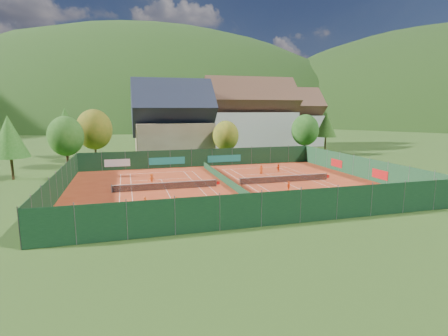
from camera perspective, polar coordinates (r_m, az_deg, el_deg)
ground at (r=45.29m, az=0.69°, el=-2.93°), size 600.00×600.00×0.00m
clay_pad at (r=45.29m, az=0.69°, el=-2.90°), size 40.00×32.00×0.01m
court_markings_left at (r=43.75m, az=-9.43°, el=-3.47°), size 11.03×23.83×0.00m
court_markings_right at (r=48.12m, az=9.87°, el=-2.28°), size 11.03×23.83×0.00m
tennis_net_left at (r=43.66m, az=-9.24°, el=-2.83°), size 13.30×0.10×1.02m
tennis_net_right at (r=48.09m, az=10.05°, el=-1.69°), size 13.30×0.10×1.02m
court_divider at (r=45.18m, az=0.69°, el=-2.29°), size 0.03×28.80×1.00m
fence_north at (r=60.20m, az=-4.05°, el=1.64°), size 40.00×0.10×3.00m
fence_south at (r=30.39m, az=9.34°, el=-6.44°), size 40.00×0.04×3.00m
fence_west at (r=43.84m, az=-25.27°, el=-2.27°), size 0.04×32.00×3.00m
fence_east at (r=54.13m, az=21.42°, el=0.10°), size 0.09×32.00×3.00m
chalet at (r=73.08m, az=-8.33°, el=7.04°), size 16.20×12.00×16.00m
hotel_block_a at (r=83.45m, az=4.26°, el=7.96°), size 21.60×11.00×17.25m
hotel_block_b at (r=96.34m, az=10.52°, el=7.60°), size 17.28×10.00×15.50m
tree_west_front at (r=63.25m, az=-24.43°, el=4.77°), size 5.72×5.72×8.69m
tree_west_mid at (r=68.70m, az=-20.43°, el=5.91°), size 6.44×6.44×9.78m
tree_west_back at (r=77.29m, az=-24.46°, el=6.51°), size 5.60×5.60×10.00m
tree_center at (r=67.19m, az=0.28°, el=5.29°), size 5.01×5.01×7.60m
tree_east_front at (r=75.91m, az=13.10°, el=6.06°), size 5.72×5.72×8.69m
tree_east_mid at (r=87.83m, az=16.35°, el=6.82°), size 5.04×5.04×9.00m
tree_west_side at (r=56.66m, az=-31.68°, el=4.40°), size 5.04×5.04×9.00m
tree_east_back at (r=91.01m, az=9.36°, el=7.60°), size 7.15×7.15×10.86m
mountain_backdrop at (r=283.26m, az=-7.21°, el=-0.45°), size 820.00×530.00×242.00m
ball_hopper at (r=40.82m, az=25.31°, el=-4.46°), size 0.34×0.34×0.80m
loose_ball_0 at (r=38.22m, az=-7.92°, el=-5.33°), size 0.07×0.07×0.07m
loose_ball_1 at (r=36.86m, az=13.14°, el=-6.06°), size 0.07×0.07×0.07m
player_left_near at (r=35.64m, az=-12.71°, el=-5.62°), size 0.52×0.42×1.23m
player_left_mid at (r=35.04m, az=-7.70°, el=-5.71°), size 0.68×0.57×1.25m
player_left_far at (r=46.89m, az=-11.75°, el=-1.77°), size 1.04×0.75×1.45m
player_right_near at (r=42.71m, az=10.51°, el=-2.96°), size 0.78×0.70×1.28m
player_right_far_a at (r=53.58m, az=6.09°, el=-0.24°), size 0.68×0.45×1.38m
player_right_far_b at (r=55.64m, az=8.85°, el=0.02°), size 1.21×0.94×1.28m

